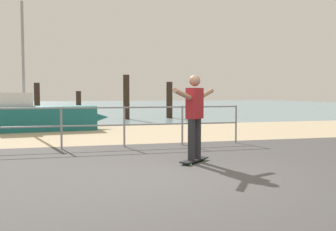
% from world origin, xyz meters
% --- Properties ---
extents(ground_plane, '(24.00, 10.00, 0.04)m').
position_xyz_m(ground_plane, '(0.00, -1.00, 0.00)').
color(ground_plane, '#474444').
rests_on(ground_plane, ground).
extents(beach_strip, '(24.00, 6.00, 0.04)m').
position_xyz_m(beach_strip, '(0.00, 7.00, 0.00)').
color(beach_strip, tan).
rests_on(beach_strip, ground).
extents(sea_surface, '(72.00, 50.00, 0.04)m').
position_xyz_m(sea_surface, '(0.00, 35.00, 0.00)').
color(sea_surface, '#75939E').
rests_on(sea_surface, ground).
extents(railing_fence, '(9.26, 0.05, 1.05)m').
position_xyz_m(railing_fence, '(-1.95, 3.60, 0.69)').
color(railing_fence, gray).
rests_on(railing_fence, ground).
extents(sailboat, '(5.04, 1.87, 4.64)m').
position_xyz_m(sailboat, '(-2.92, 8.48, 0.52)').
color(sailboat, '#19666B').
rests_on(sailboat, ground).
extents(skateboard, '(0.73, 0.68, 0.08)m').
position_xyz_m(skateboard, '(0.63, 1.14, 0.07)').
color(skateboard, black).
rests_on(skateboard, ground).
extents(skateboarder, '(1.14, 1.02, 1.65)m').
position_xyz_m(skateboarder, '(0.63, 1.14, 1.02)').
color(skateboarder, '#26262B').
rests_on(skateboarder, skateboard).
extents(groyne_post_1, '(0.34, 0.34, 2.01)m').
position_xyz_m(groyne_post_1, '(-3.79, 17.82, 1.00)').
color(groyne_post_1, '#332319').
rests_on(groyne_post_1, ground).
extents(groyne_post_2, '(0.29, 0.29, 1.50)m').
position_xyz_m(groyne_post_2, '(-1.38, 16.05, 0.75)').
color(groyne_post_2, '#332319').
rests_on(groyne_post_2, ground).
extents(groyne_post_3, '(0.33, 0.33, 2.34)m').
position_xyz_m(groyne_post_3, '(1.04, 13.66, 1.17)').
color(groyne_post_3, '#332319').
rests_on(groyne_post_3, ground).
extents(groyne_post_4, '(0.34, 0.34, 2.00)m').
position_xyz_m(groyne_post_4, '(3.45, 13.93, 1.00)').
color(groyne_post_4, '#332319').
rests_on(groyne_post_4, ground).
extents(groyne_post_5, '(0.28, 0.28, 1.44)m').
position_xyz_m(groyne_post_5, '(5.86, 18.23, 0.72)').
color(groyne_post_5, '#332319').
rests_on(groyne_post_5, ground).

